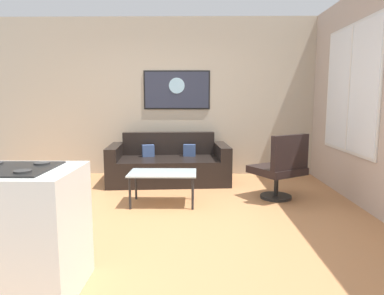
{
  "coord_description": "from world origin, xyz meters",
  "views": [
    {
      "loc": [
        0.5,
        -3.88,
        1.37
      ],
      "look_at": [
        0.44,
        0.9,
        0.7
      ],
      "focal_mm": 32.41,
      "sensor_mm": 36.0,
      "label": 1
    }
  ],
  "objects_px": {
    "coffee_table": "(163,175)",
    "couch": "(169,166)",
    "armchair": "(281,168)",
    "wall_painting": "(177,90)"
  },
  "relations": [
    {
      "from": "coffee_table",
      "to": "armchair",
      "type": "height_order",
      "value": "armchair"
    },
    {
      "from": "armchair",
      "to": "wall_painting",
      "type": "xyz_separation_m",
      "value": [
        -1.5,
        1.63,
        1.08
      ]
    },
    {
      "from": "armchair",
      "to": "wall_painting",
      "type": "distance_m",
      "value": 2.47
    },
    {
      "from": "couch",
      "to": "armchair",
      "type": "relative_size",
      "value": 2.22
    },
    {
      "from": "coffee_table",
      "to": "couch",
      "type": "bearing_deg",
      "value": 90.85
    },
    {
      "from": "armchair",
      "to": "wall_painting",
      "type": "height_order",
      "value": "wall_painting"
    },
    {
      "from": "couch",
      "to": "coffee_table",
      "type": "bearing_deg",
      "value": -89.15
    },
    {
      "from": "coffee_table",
      "to": "wall_painting",
      "type": "bearing_deg",
      "value": 87.39
    },
    {
      "from": "coffee_table",
      "to": "wall_painting",
      "type": "xyz_separation_m",
      "value": [
        0.08,
        1.86,
        1.14
      ]
    },
    {
      "from": "coffee_table",
      "to": "wall_painting",
      "type": "distance_m",
      "value": 2.19
    }
  ]
}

